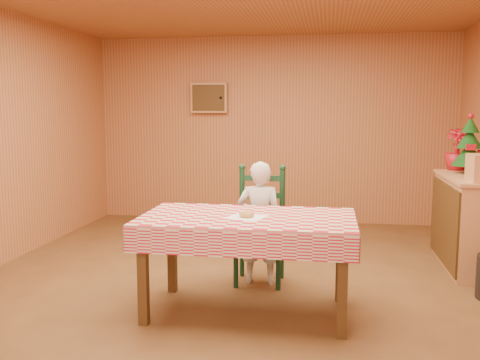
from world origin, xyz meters
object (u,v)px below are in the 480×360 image
Objects in this scene: ladder_chair at (260,228)px; seated_child at (260,223)px; dining_table at (248,226)px; christmas_tree at (469,146)px; shelf_unit at (471,222)px.

ladder_chair is 0.08m from seated_child.
dining_table is 2.76m from christmas_tree.
dining_table is 0.74m from seated_child.
dining_table is 1.34× the size of shelf_unit.
shelf_unit is (2.02, 0.75, -0.04)m from ladder_chair.
dining_table is at bearing -138.58° from christmas_tree.
dining_table is at bearing 90.00° from seated_child.
christmas_tree is at bearing 41.42° from dining_table.
shelf_unit reaches higher than dining_table.
dining_table is 1.53× the size of ladder_chair.
christmas_tree is (2.03, 1.79, 0.52)m from dining_table.
christmas_tree reaches higher than shelf_unit.
dining_table is at bearing -142.68° from shelf_unit.
seated_child is (-0.00, 0.73, -0.13)m from dining_table.
ladder_chair is at bearing 90.00° from dining_table.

